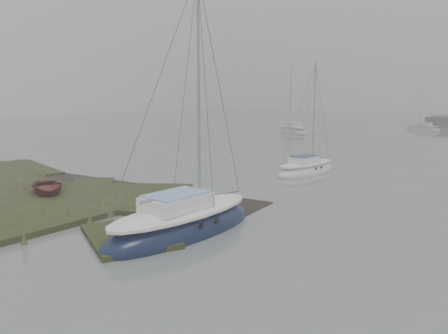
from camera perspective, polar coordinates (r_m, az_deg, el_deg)
The scene contains 6 objects.
ground at distance 41.33m, azimuth 21.37°, elevation 2.39°, with size 160.00×160.00×0.00m, color slate.
sailboat_main at distance 14.99m, azimuth -5.42°, elevation -7.55°, with size 2.44×6.64×9.25m.
sailboat_white at distance 26.44m, azimuth 10.64°, elevation -0.34°, with size 2.38×5.17×7.02m.
sailboat_far_a at distance 53.72m, azimuth 8.97°, elevation 4.72°, with size 6.16×5.18×8.64m.
sailboat_far_c at distance 62.82m, azimuth 24.59°, elevation 4.59°, with size 4.60×2.36×6.20m.
dinghy at distance 21.40m, azimuth -22.14°, elevation -2.43°, with size 1.95×2.73×0.57m, color maroon.
Camera 1 is at (11.29, -9.48, 4.69)m, focal length 35.00 mm.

